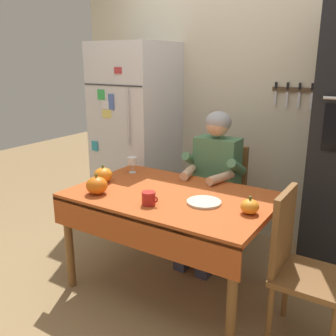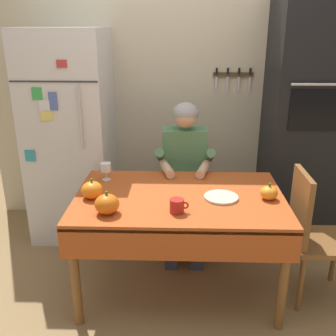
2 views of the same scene
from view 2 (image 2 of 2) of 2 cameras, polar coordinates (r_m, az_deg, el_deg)
The scene contains 14 objects.
ground_plane at distance 2.93m, azimuth 1.52°, elevation -18.14°, with size 10.00×10.00×0.00m, color #93754C.
back_wall_assembly at distance 3.68m, azimuth 2.67°, elevation 12.17°, with size 3.70×0.13×2.60m.
refrigerator at distance 3.51m, azimuth -13.97°, elevation 4.52°, with size 0.68×0.71×1.80m.
wall_oven at distance 3.54m, azimuth 19.19°, elevation 6.63°, with size 0.60×0.64×2.10m.
dining_table at distance 2.64m, azimuth 1.67°, elevation -5.86°, with size 1.40×0.90×0.74m.
chair_behind_person at distance 3.42m, azimuth 2.41°, elevation -2.18°, with size 0.40×0.40×0.93m.
seated_person at distance 3.16m, azimuth 2.49°, elevation 0.29°, with size 0.47×0.55×1.25m.
chair_right_side at distance 2.83m, azimuth 20.44°, elevation -8.68°, with size 0.40×0.40×0.93m.
coffee_mug at distance 2.37m, azimuth 1.37°, elevation -5.57°, with size 0.12×0.09×0.09m.
wine_glass at distance 2.88m, azimuth -9.10°, elevation 0.00°, with size 0.08×0.08×0.13m.
pumpkin_large at distance 2.38m, azimuth -8.93°, elevation -5.25°, with size 0.15×0.15×0.14m.
pumpkin_medium at distance 2.63m, azimuth 14.60°, elevation -3.54°, with size 0.11×0.11×0.11m.
pumpkin_small at distance 2.61m, azimuth -11.06°, elevation -3.18°, with size 0.14×0.14×0.14m.
serving_tray at distance 2.60m, azimuth 7.81°, elevation -4.27°, with size 0.23×0.23×0.02m, color beige.
Camera 2 is at (-0.00, -2.29, 1.82)m, focal length 41.57 mm.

